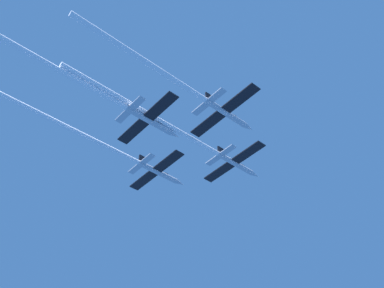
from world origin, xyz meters
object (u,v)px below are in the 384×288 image
Objects in this scene: jet_lead at (188,137)px; jet_right_wing at (187,88)px; jet_slot at (101,93)px; jet_left_wing at (112,149)px.

jet_lead is 13.48m from jet_right_wing.
jet_lead is 20.45m from jet_slot.
jet_right_wing is at bearing 4.22° from jet_left_wing.
jet_lead is at bearing 139.29° from jet_right_wing.
jet_left_wing is 1.06× the size of jet_slot.
jet_right_wing is at bearing -40.71° from jet_lead.
jet_lead is at bearing 89.00° from jet_slot.
jet_lead is 16.09m from jet_left_wing.
jet_right_wing reaches higher than jet_slot.
jet_right_wing is 0.94× the size of jet_slot.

